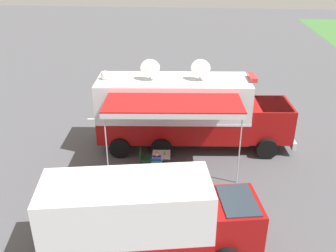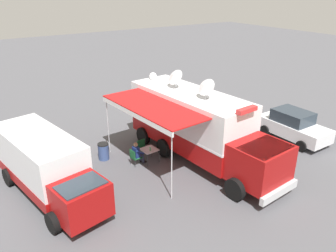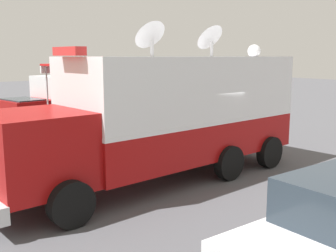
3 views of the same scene
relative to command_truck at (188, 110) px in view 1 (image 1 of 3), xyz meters
name	(u,v)px [view 1 (image 1 of 3)]	position (x,y,z in m)	size (l,w,h in m)	color
ground_plane	(173,145)	(0.03, -0.75, -1.95)	(100.00, 100.00, 0.00)	#515156
lot_stripe	(128,119)	(-2.90, -3.65, -1.94)	(0.12, 4.80, 0.01)	silver
command_truck	(188,110)	(0.00, 0.00, 0.00)	(5.46, 9.66, 4.53)	#9E0F0F
folding_table	(161,155)	(2.30, -1.08, -1.27)	(0.86, 0.86, 0.73)	silver
water_bottle	(165,153)	(2.33, -0.92, -1.11)	(0.07, 0.07, 0.22)	#3F9959
folding_chair_at_table	(157,168)	(3.10, -1.20, -1.43)	(0.52, 0.52, 0.87)	#19562D
folding_chair_beside_table	(143,157)	(2.24, -1.93, -1.43)	(0.52, 0.52, 0.87)	#19562D
seated_responder	(157,163)	(2.92, -1.21, -1.30)	(0.68, 0.58, 1.25)	navy
trash_bin	(118,181)	(4.17, -2.67, -1.49)	(0.57, 0.57, 0.91)	#384C7F
support_truck	(144,217)	(7.44, -1.05, -0.56)	(3.29, 7.06, 2.70)	white
car_behind_truck	(211,89)	(-6.23, 1.21, -1.07)	(2.04, 4.21, 1.76)	silver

